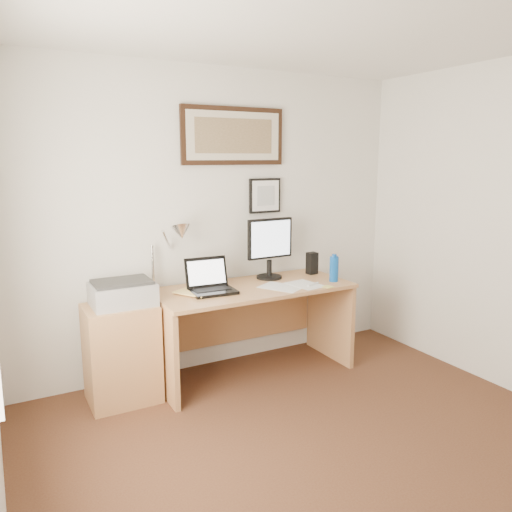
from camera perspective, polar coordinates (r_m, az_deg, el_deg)
floor at (r=3.06m, az=13.00°, el=-24.63°), size 4.00×4.00×0.00m
wall_back at (r=4.21m, az=-4.51°, el=3.98°), size 3.50×0.02×2.50m
side_cabinet at (r=3.85m, az=-15.09°, el=-10.70°), size 0.50×0.40×0.73m
water_bottle at (r=4.24m, az=8.91°, el=-1.47°), size 0.07×0.07×0.21m
bottle_cap at (r=4.22m, az=8.95°, el=0.07°), size 0.04×0.04×0.02m
speaker at (r=4.49m, az=6.42°, el=-0.82°), size 0.09×0.08×0.19m
paper_sheet_a at (r=4.03m, az=2.88°, el=-3.57°), size 0.37×0.40×0.00m
paper_sheet_b at (r=4.11m, az=5.65°, el=-3.27°), size 0.25×0.33×0.00m
sticky_pad at (r=4.05m, az=8.23°, el=-3.50°), size 0.09×0.09×0.01m
marker_pen at (r=4.11m, az=6.53°, el=-3.23°), size 0.14×0.06×0.02m
book at (r=3.78m, az=-7.94°, el=-4.50°), size 0.31×0.34×0.02m
desk at (r=4.18m, az=-0.86°, el=-6.35°), size 1.60×0.70×0.75m
laptop at (r=3.89m, az=-5.20°, el=-3.27°), size 0.35×0.31×0.26m
lcd_monitor at (r=4.26m, az=1.59°, el=1.23°), size 0.42×0.22×0.52m
printer at (r=3.73m, az=-15.01°, el=-4.09°), size 0.44×0.34×0.18m
desk_lamp at (r=3.90m, az=-8.85°, el=2.37°), size 0.29×0.27×0.53m
picture_large at (r=4.22m, az=-2.58°, el=13.54°), size 0.92×0.04×0.47m
picture_small at (r=4.37m, az=1.03°, el=6.91°), size 0.30×0.03×0.30m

